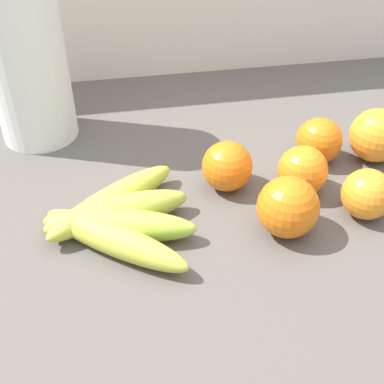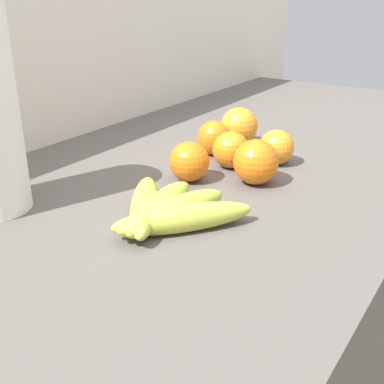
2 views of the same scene
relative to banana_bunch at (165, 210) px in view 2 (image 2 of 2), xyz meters
The scene contains 9 objects.
counter 0.49m from the banana_bunch, 19.14° to the left, with size 1.89×0.70×0.85m, color #514C47.
wall_back 0.53m from the banana_bunch, 67.85° to the left, with size 2.29×0.06×1.30m, color silver.
banana_bunch is the anchor object (origin of this frame).
orange_back_right 0.25m from the banana_bunch, ahead, with size 0.07×0.07×0.07m, color orange.
orange_center 0.31m from the banana_bunch, ahead, with size 0.06×0.06×0.06m, color orange.
orange_far_right 0.39m from the banana_bunch, 13.69° to the left, with size 0.08×0.08×0.08m, color orange.
orange_front 0.16m from the banana_bunch, 21.00° to the left, with size 0.07×0.07×0.07m, color orange.
orange_right 0.31m from the banana_bunch, 18.94° to the left, with size 0.07×0.07×0.07m, color orange.
orange_back_left 0.21m from the banana_bunch, ahead, with size 0.08×0.08×0.08m, color orange.
Camera 2 is at (-0.66, -0.43, 1.16)m, focal length 45.56 mm.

